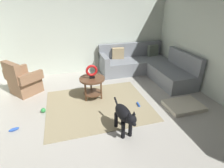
# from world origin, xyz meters

# --- Properties ---
(ground_plane) EXTENTS (6.00, 6.00, 0.10)m
(ground_plane) POSITION_xyz_m (0.00, 0.00, -0.05)
(ground_plane) COLOR #B7B2A8
(wall_back) EXTENTS (6.00, 0.12, 2.70)m
(wall_back) POSITION_xyz_m (0.00, 2.94, 1.35)
(wall_back) COLOR silver
(wall_back) RESTS_ON ground_plane
(area_rug) EXTENTS (2.30, 1.90, 0.01)m
(area_rug) POSITION_xyz_m (0.15, 0.70, 0.01)
(area_rug) COLOR tan
(area_rug) RESTS_ON ground_plane
(sectional_couch) EXTENTS (2.20, 2.25, 0.88)m
(sectional_couch) POSITION_xyz_m (1.99, 2.02, 0.29)
(sectional_couch) COLOR gray
(sectional_couch) RESTS_ON ground_plane
(armchair) EXTENTS (0.97, 1.00, 0.88)m
(armchair) POSITION_xyz_m (-1.55, 1.79, 0.32)
(armchair) COLOR #936B4C
(armchair) RESTS_ON ground_plane
(side_table) EXTENTS (0.60, 0.60, 0.54)m
(side_table) POSITION_xyz_m (0.09, 1.05, 0.42)
(side_table) COLOR brown
(side_table) RESTS_ON ground_plane
(torus_sculpture) EXTENTS (0.28, 0.08, 0.33)m
(torus_sculpture) POSITION_xyz_m (0.09, 1.05, 0.71)
(torus_sculpture) COLOR black
(torus_sculpture) RESTS_ON side_table
(dog_bed_mat) EXTENTS (0.80, 0.60, 0.09)m
(dog_bed_mat) POSITION_xyz_m (1.98, 0.08, 0.04)
(dog_bed_mat) COLOR beige
(dog_bed_mat) RESTS_ON ground_plane
(dog) EXTENTS (0.27, 0.85, 0.63)m
(dog) POSITION_xyz_m (0.41, -0.33, 0.38)
(dog) COLOR black
(dog) RESTS_ON ground_plane
(dog_toy_ball) EXTENTS (0.10, 0.10, 0.10)m
(dog_toy_ball) POSITION_xyz_m (-1.05, 0.75, 0.05)
(dog_toy_ball) COLOR green
(dog_toy_ball) RESTS_ON ground_plane
(dog_toy_rope) EXTENTS (0.06, 0.16, 0.05)m
(dog_toy_rope) POSITION_xyz_m (1.03, 0.43, 0.03)
(dog_toy_rope) COLOR blue
(dog_toy_rope) RESTS_ON ground_plane
(dog_toy_bone) EXTENTS (0.19, 0.11, 0.06)m
(dog_toy_bone) POSITION_xyz_m (-1.54, 0.28, 0.03)
(dog_toy_bone) COLOR blue
(dog_toy_bone) RESTS_ON ground_plane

